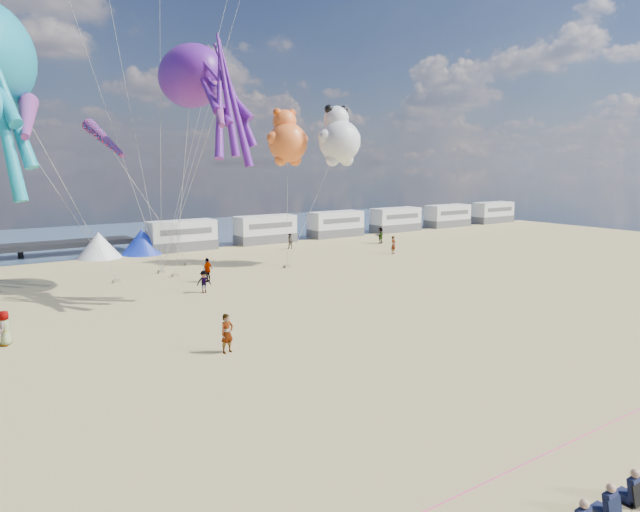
{
  "coord_description": "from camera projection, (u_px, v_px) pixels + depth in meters",
  "views": [
    {
      "loc": [
        -14.66,
        -14.26,
        8.64
      ],
      "look_at": [
        -0.7,
        6.0,
        4.63
      ],
      "focal_mm": 32.0,
      "sensor_mm": 36.0,
      "label": 1
    }
  ],
  "objects": [
    {
      "name": "sandbag_e",
      "position": [
        161.0,
        272.0,
        45.28
      ],
      "size": [
        0.5,
        0.35,
        0.22
      ],
      "primitive_type": "cube",
      "color": "gray",
      "rests_on": "ground"
    },
    {
      "name": "standing_person",
      "position": [
        227.0,
        333.0,
        26.16
      ],
      "size": [
        0.74,
        0.56,
        1.84
      ],
      "primitive_type": "imported",
      "rotation": [
        0.0,
        0.0,
        0.2
      ],
      "color": "tan",
      "rests_on": "ground"
    },
    {
      "name": "water",
      "position": [
        85.0,
        239.0,
        65.88
      ],
      "size": [
        120.0,
        120.0,
        0.0
      ],
      "primitive_type": "plane",
      "color": "#3C5573",
      "rests_on": "ground"
    },
    {
      "name": "motorhome_1",
      "position": [
        265.0,
        229.0,
        62.13
      ],
      "size": [
        6.6,
        2.5,
        3.0
      ],
      "primitive_type": "cube",
      "color": "silver",
      "rests_on": "ground"
    },
    {
      "name": "windsock_mid",
      "position": [
        105.0,
        140.0,
        40.54
      ],
      "size": [
        2.08,
        5.48,
        5.38
      ],
      "primitive_type": null,
      "rotation": [
        0.0,
        0.0,
        0.21
      ],
      "color": "red"
    },
    {
      "name": "beachgoer_2",
      "position": [
        204.0,
        282.0,
        38.31
      ],
      "size": [
        0.86,
        0.74,
        1.51
      ],
      "primitive_type": "imported",
      "rotation": [
        0.0,
        0.0,
        6.03
      ],
      "color": "#7F6659",
      "rests_on": "ground"
    },
    {
      "name": "ground",
      "position": [
        427.0,
        398.0,
        21.19
      ],
      "size": [
        120.0,
        120.0,
        0.0
      ],
      "primitive_type": "plane",
      "color": "tan",
      "rests_on": "ground"
    },
    {
      "name": "motorhome_2",
      "position": [
        336.0,
        224.0,
        67.46
      ],
      "size": [
        6.6,
        2.5,
        3.0
      ],
      "primitive_type": "cube",
      "color": "silver",
      "rests_on": "ground"
    },
    {
      "name": "windsock_left",
      "position": [
        27.0,
        118.0,
        30.46
      ],
      "size": [
        2.28,
        6.59,
        6.5
      ],
      "primitive_type": null,
      "rotation": [
        0.0,
        0.0,
        -0.19
      ],
      "color": "red"
    },
    {
      "name": "kite_teddy_orange",
      "position": [
        288.0,
        143.0,
        48.51
      ],
      "size": [
        4.28,
        4.05,
        5.73
      ],
      "primitive_type": null,
      "rotation": [
        0.0,
        0.0,
        -0.06
      ],
      "color": "orange"
    },
    {
      "name": "motorhome_4",
      "position": [
        447.0,
        216.0,
        78.1
      ],
      "size": [
        6.6,
        2.5,
        3.0
      ],
      "primitive_type": "cube",
      "color": "silver",
      "rests_on": "ground"
    },
    {
      "name": "beachgoer_1",
      "position": [
        290.0,
        241.0,
        57.89
      ],
      "size": [
        0.79,
        0.91,
        1.58
      ],
      "primitive_type": "imported",
      "rotation": [
        0.0,
        0.0,
        5.17
      ],
      "color": "#7F6659",
      "rests_on": "ground"
    },
    {
      "name": "beachgoer_5",
      "position": [
        393.0,
        245.0,
        54.82
      ],
      "size": [
        1.66,
        1.09,
        1.71
      ],
      "primitive_type": "imported",
      "rotation": [
        0.0,
        0.0,
        0.4
      ],
      "color": "#7F6659",
      "rests_on": "ground"
    },
    {
      "name": "kite_panda",
      "position": [
        340.0,
        141.0,
        47.82
      ],
      "size": [
        5.33,
        5.17,
        6.02
      ],
      "primitive_type": null,
      "rotation": [
        0.0,
        0.0,
        -0.33
      ],
      "color": "silver"
    },
    {
      "name": "rope_line",
      "position": [
        547.0,
        453.0,
        17.13
      ],
      "size": [
        34.0,
        0.03,
        0.03
      ],
      "primitive_type": "cylinder",
      "rotation": [
        0.0,
        1.57,
        0.0
      ],
      "color": "#F2338C",
      "rests_on": "ground"
    },
    {
      "name": "tent_white",
      "position": [
        99.0,
        245.0,
        52.38
      ],
      "size": [
        4.0,
        4.0,
        2.4
      ],
      "primitive_type": "cone",
      "color": "white",
      "rests_on": "ground"
    },
    {
      "name": "spectator_row",
      "position": [
        604.0,
        507.0,
        13.39
      ],
      "size": [
        6.1,
        0.9,
        1.3
      ],
      "primitive_type": null,
      "color": "black",
      "rests_on": "ground"
    },
    {
      "name": "motorhome_5",
      "position": [
        493.0,
        212.0,
        83.42
      ],
      "size": [
        6.6,
        2.5,
        3.0
      ],
      "primitive_type": "cube",
      "color": "silver",
      "rests_on": "ground"
    },
    {
      "name": "beachgoer_4",
      "position": [
        380.0,
        235.0,
        61.89
      ],
      "size": [
        1.11,
        0.76,
        1.75
      ],
      "primitive_type": "imported",
      "rotation": [
        0.0,
        0.0,
        3.5
      ],
      "color": "#7F6659",
      "rests_on": "ground"
    },
    {
      "name": "windsock_right",
      "position": [
        218.0,
        105.0,
        34.01
      ],
      "size": [
        2.84,
        5.68,
        5.72
      ],
      "primitive_type": null,
      "rotation": [
        0.0,
        0.0,
        -0.36
      ],
      "color": "red"
    },
    {
      "name": "motorhome_0",
      "position": [
        182.0,
        236.0,
        56.81
      ],
      "size": [
        6.6,
        2.5,
        3.0
      ],
      "primitive_type": "cube",
      "color": "silver",
      "rests_on": "ground"
    },
    {
      "name": "sandbag_a",
      "position": [
        117.0,
        281.0,
        41.67
      ],
      "size": [
        0.5,
        0.35,
        0.22
      ],
      "primitive_type": "cube",
      "color": "gray",
      "rests_on": "ground"
    },
    {
      "name": "motorhome_3",
      "position": [
        396.0,
        220.0,
        72.78
      ],
      "size": [
        6.6,
        2.5,
        3.0
      ],
      "primitive_type": "cube",
      "color": "silver",
      "rests_on": "ground"
    },
    {
      "name": "sandbag_d",
      "position": [
        188.0,
        264.0,
        48.81
      ],
      "size": [
        0.5,
        0.35,
        0.22
      ],
      "primitive_type": "cube",
      "color": "gray",
      "rests_on": "ground"
    },
    {
      "name": "kite_octopus_purple",
      "position": [
        192.0,
        76.0,
        38.23
      ],
      "size": [
        5.85,
        9.85,
        10.53
      ],
      "primitive_type": null,
      "rotation": [
        0.0,
        0.0,
        0.22
      ],
      "color": "#5B198B"
    },
    {
      "name": "sandbag_c",
      "position": [
        287.0,
        266.0,
        47.69
      ],
      "size": [
        0.5,
        0.35,
        0.22
      ],
      "primitive_type": "cube",
      "color": "gray",
      "rests_on": "ground"
    },
    {
      "name": "beachgoer_6",
      "position": [
        5.0,
        328.0,
        27.21
      ],
      "size": [
        0.65,
        0.74,
        1.71
      ],
      "primitive_type": "imported",
      "rotation": [
        0.0,
        0.0,
        4.23
      ],
      "color": "#7F6659",
      "rests_on": "ground"
    },
    {
      "name": "beachgoer_3",
      "position": [
        208.0,
        270.0,
        41.82
      ],
      "size": [
        1.33,
        1.15,
        1.79
      ],
      "primitive_type": "imported",
      "rotation": [
        0.0,
        0.0,
        3.66
      ],
      "color": "#7F6659",
      "rests_on": "ground"
    },
    {
      "name": "sandbag_b",
      "position": [
        175.0,
        275.0,
        43.92
      ],
      "size": [
        0.5,
        0.35,
        0.22
      ],
      "primitive_type": "cube",
      "color": "gray",
      "rests_on": "ground"
    },
    {
      "name": "tent_blue",
      "position": [
        142.0,
        242.0,
        54.62
      ],
      "size": [
        4.0,
        4.0,
        2.4
      ],
      "primitive_type": "cone",
      "color": "#1933CC",
      "rests_on": "ground"
    }
  ]
}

